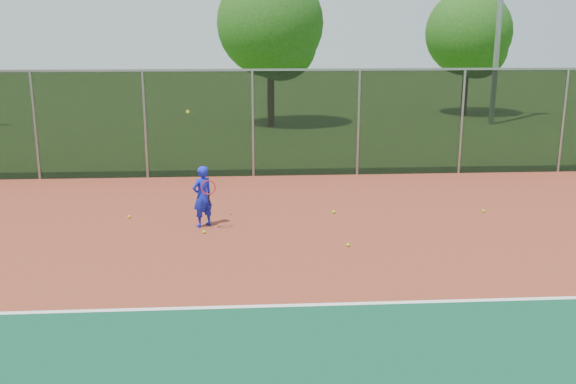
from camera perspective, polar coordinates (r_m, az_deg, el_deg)
name	(u,v)px	position (r m, az deg, el deg)	size (l,w,h in m)	color
court_apron	(478,332)	(9.50, 16.56, -11.82)	(30.00, 20.00, 0.02)	#943B25
fence_back	(358,121)	(18.43, 6.28, 6.25)	(30.00, 0.06, 3.03)	black
tennis_player	(202,196)	(13.64, -7.61, -0.37)	(0.59, 0.68, 2.47)	#1520CD
practice_ball_1	(484,211)	(15.38, 17.00, -1.62)	(0.07, 0.07, 0.07)	#B5D418
practice_ball_2	(204,232)	(13.32, -7.47, -3.53)	(0.07, 0.07, 0.07)	#B5D418
practice_ball_3	(348,245)	(12.47, 5.36, -4.70)	(0.07, 0.07, 0.07)	#B5D418
practice_ball_5	(334,212)	(14.66, 4.10, -1.78)	(0.07, 0.07, 0.07)	#B5D418
practice_ball_6	(129,217)	(14.70, -13.95, -2.14)	(0.07, 0.07, 0.07)	#B5D418
tree_back_left	(273,28)	(27.89, -1.37, 14.35)	(4.51, 4.51, 6.63)	#351E13
tree_back_mid	(471,37)	(32.84, 15.94, 13.14)	(4.10, 4.10, 6.02)	#351E13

